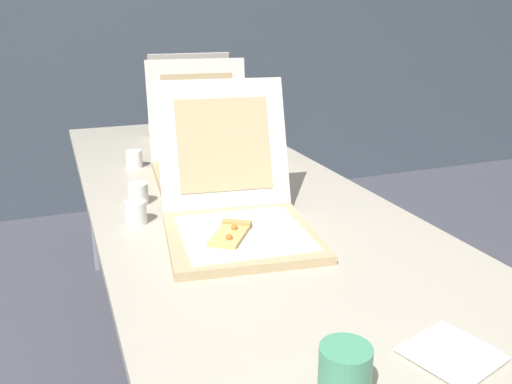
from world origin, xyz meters
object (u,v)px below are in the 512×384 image
at_px(pizza_box_back, 196,128).
at_px(cup_white_mid, 138,194).
at_px(napkin_pile, 452,352).
at_px(table, 230,207).
at_px(pizza_box_front, 237,214).
at_px(pizza_box_middle, 207,159).
at_px(cup_white_far, 134,159).
at_px(cup_printed_front, 345,375).
at_px(cup_white_near_center, 136,213).

xyz_separation_m(pizza_box_back, cup_white_mid, (-0.38, -0.74, -0.02)).
bearing_deg(cup_white_mid, napkin_pile, -68.40).
height_order(table, pizza_box_back, pizza_box_back).
relative_size(table, pizza_box_back, 6.41).
bearing_deg(napkin_pile, pizza_box_front, 105.10).
bearing_deg(pizza_box_middle, pizza_box_front, -92.04).
bearing_deg(pizza_box_front, cup_white_mid, 130.75).
relative_size(pizza_box_front, pizza_box_middle, 1.20).
bearing_deg(pizza_box_back, pizza_box_middle, -101.12).
bearing_deg(pizza_box_back, table, -97.37).
bearing_deg(cup_white_far, cup_printed_front, -86.27).
bearing_deg(cup_white_far, pizza_box_middle, -39.04).
distance_m(table, pizza_box_back, 0.77).
height_order(cup_white_far, napkin_pile, cup_white_far).
relative_size(pizza_box_back, cup_white_near_center, 5.94).
xyz_separation_m(pizza_box_back, napkin_pile, (-0.01, -1.67, -0.05)).
distance_m(pizza_box_front, pizza_box_back, 1.07).
bearing_deg(pizza_box_middle, cup_white_near_center, -123.34).
distance_m(pizza_box_middle, cup_printed_front, 1.19).
bearing_deg(cup_white_mid, cup_white_far, 82.84).
distance_m(pizza_box_middle, cup_white_mid, 0.35).
bearing_deg(table, pizza_box_middle, 91.53).
bearing_deg(pizza_box_front, pizza_box_middle, 90.13).
bearing_deg(cup_white_near_center, napkin_pile, -62.68).
distance_m(pizza_box_front, cup_printed_front, 0.65).
relative_size(cup_white_near_center, napkin_pile, 0.37).
xyz_separation_m(pizza_box_middle, cup_white_far, (-0.22, 0.18, -0.02)).
height_order(cup_white_near_center, napkin_pile, cup_white_near_center).
xyz_separation_m(pizza_box_middle, pizza_box_back, (0.10, 0.52, -0.00)).
relative_size(table, cup_white_near_center, 38.07).
relative_size(cup_white_near_center, cup_printed_front, 0.69).
relative_size(cup_white_near_center, cup_white_far, 1.00).
bearing_deg(pizza_box_middle, cup_white_mid, -135.24).
distance_m(pizza_box_front, pizza_box_middle, 0.54).
height_order(pizza_box_front, cup_printed_front, pizza_box_front).
distance_m(table, pizza_box_front, 0.33).
xyz_separation_m(table, pizza_box_front, (-0.08, -0.30, 0.10)).
distance_m(pizza_box_middle, cup_white_far, 0.29).
height_order(pizza_box_middle, pizza_box_back, pizza_box_middle).
relative_size(pizza_box_middle, cup_white_near_center, 7.14).
relative_size(pizza_box_front, cup_printed_front, 5.89).
bearing_deg(cup_printed_front, cup_white_mid, 98.27).
bearing_deg(pizza_box_front, table, 83.18).
distance_m(pizza_box_middle, napkin_pile, 1.15).
distance_m(table, pizza_box_middle, 0.25).
bearing_deg(cup_white_near_center, table, 24.81).
distance_m(cup_white_near_center, cup_white_far, 0.57).
distance_m(cup_white_far, napkin_pile, 1.37).
relative_size(pizza_box_middle, cup_white_far, 7.14).
xyz_separation_m(cup_white_near_center, cup_white_far, (0.08, 0.56, 0.00)).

